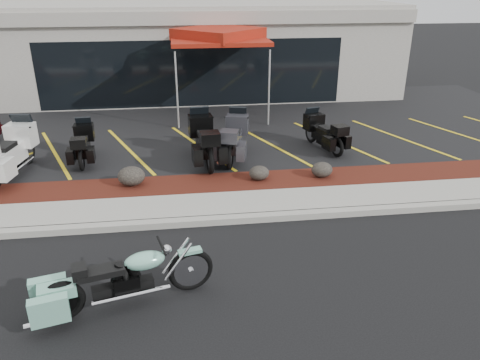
{
  "coord_description": "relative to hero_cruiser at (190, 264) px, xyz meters",
  "views": [
    {
      "loc": [
        -0.58,
        -8.28,
        5.08
      ],
      "look_at": [
        0.67,
        1.2,
        0.89
      ],
      "focal_mm": 35.0,
      "sensor_mm": 36.0,
      "label": 1
    }
  ],
  "objects": [
    {
      "name": "dealership_building",
      "position": [
        0.54,
        15.92,
        1.48
      ],
      "size": [
        18.0,
        8.16,
        4.0
      ],
      "color": "gray",
      "rests_on": "ground"
    },
    {
      "name": "boulder_right",
      "position": [
        3.61,
        4.25,
        -0.17
      ],
      "size": [
        0.56,
        0.47,
        0.4
      ],
      "primitive_type": "ellipsoid",
      "color": "black",
      "rests_on": "mulch_bed"
    },
    {
      "name": "traffic_cone",
      "position": [
        0.67,
        9.04,
        -0.18
      ],
      "size": [
        0.4,
        0.4,
        0.4
      ],
      "primitive_type": "cone",
      "rotation": [
        0.0,
        0.0,
        0.29
      ],
      "color": "red",
      "rests_on": "upper_lot"
    },
    {
      "name": "hero_cruiser",
      "position": [
        0.0,
        0.0,
        0.0
      ],
      "size": [
        3.08,
        1.46,
        1.05
      ],
      "primitive_type": null,
      "rotation": [
        0.0,
        0.0,
        0.24
      ],
      "color": "#7CC1A9",
      "rests_on": "ground"
    },
    {
      "name": "boulder_mid",
      "position": [
        1.92,
        4.27,
        -0.18
      ],
      "size": [
        0.53,
        0.44,
        0.37
      ],
      "primitive_type": "ellipsoid",
      "color": "black",
      "rests_on": "mulch_bed"
    },
    {
      "name": "touring_grey",
      "position": [
        1.68,
        6.75,
        0.29
      ],
      "size": [
        1.43,
        2.44,
        1.33
      ],
      "primitive_type": null,
      "rotation": [
        0.0,
        0.0,
        1.31
      ],
      "color": "#323238",
      "rests_on": "upper_lot"
    },
    {
      "name": "touring_white",
      "position": [
        -4.39,
        6.27,
        0.36
      ],
      "size": [
        1.4,
        2.66,
        1.47
      ],
      "primitive_type": null,
      "rotation": [
        0.0,
        0.0,
        1.39
      ],
      "color": "white",
      "rests_on": "upper_lot"
    },
    {
      "name": "curb",
      "position": [
        0.54,
        2.35,
        -0.45
      ],
      "size": [
        24.0,
        0.25,
        0.15
      ],
      "primitive_type": "cube",
      "color": "gray",
      "rests_on": "ground"
    },
    {
      "name": "upper_lot",
      "position": [
        0.54,
        9.65,
        -0.45
      ],
      "size": [
        26.0,
        9.6,
        0.15
      ],
      "primitive_type": "cube",
      "color": "black",
      "rests_on": "ground"
    },
    {
      "name": "touring_black_front",
      "position": [
        -2.89,
        6.95,
        0.19
      ],
      "size": [
        0.88,
        1.99,
        1.13
      ],
      "primitive_type": null,
      "rotation": [
        0.0,
        0.0,
        1.64
      ],
      "color": "black",
      "rests_on": "upper_lot"
    },
    {
      "name": "ground",
      "position": [
        0.54,
        1.45,
        -0.53
      ],
      "size": [
        90.0,
        90.0,
        0.0
      ],
      "primitive_type": "plane",
      "color": "black",
      "rests_on": "ground"
    },
    {
      "name": "touring_black_rear",
      "position": [
        4.08,
        7.05,
        0.2
      ],
      "size": [
        1.28,
        2.12,
        1.15
      ],
      "primitive_type": null,
      "rotation": [
        0.0,
        0.0,
        1.86
      ],
      "color": "black",
      "rests_on": "upper_lot"
    },
    {
      "name": "boulder_left",
      "position": [
        -1.36,
        4.35,
        -0.12
      ],
      "size": [
        0.69,
        0.58,
        0.49
      ],
      "primitive_type": "ellipsoid",
      "color": "black",
      "rests_on": "mulch_bed"
    },
    {
      "name": "sidewalk",
      "position": [
        0.54,
        3.05,
        -0.45
      ],
      "size": [
        24.0,
        1.2,
        0.15
      ],
      "primitive_type": "cube",
      "color": "gray",
      "rests_on": "ground"
    },
    {
      "name": "mulch_bed",
      "position": [
        0.54,
        4.25,
        -0.45
      ],
      "size": [
        24.0,
        1.2,
        0.16
      ],
      "primitive_type": "cube",
      "color": "black",
      "rests_on": "ground"
    },
    {
      "name": "popup_canopy",
      "position": [
        1.49,
        10.75,
        2.53
      ],
      "size": [
        4.41,
        4.41,
        3.19
      ],
      "rotation": [
        0.0,
        0.0,
        -0.36
      ],
      "color": "silver",
      "rests_on": "upper_lot"
    },
    {
      "name": "touring_black_mid",
      "position": [
        0.52,
        6.63,
        0.33
      ],
      "size": [
        1.15,
        2.5,
        1.41
      ],
      "primitive_type": null,
      "rotation": [
        0.0,
        0.0,
        1.66
      ],
      "color": "black",
      "rests_on": "upper_lot"
    }
  ]
}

